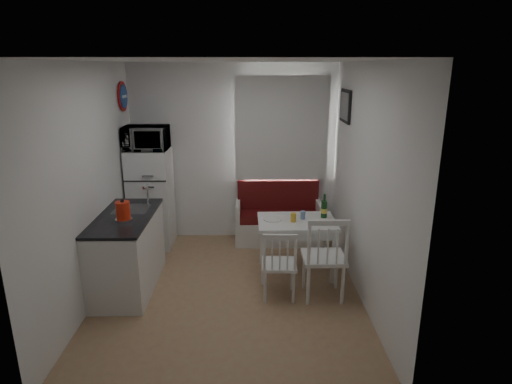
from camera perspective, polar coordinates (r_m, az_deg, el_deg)
The scene contains 22 objects.
floor at distance 5.16m, azimuth -3.53°, elevation -13.13°, with size 3.00×3.50×0.02m, color #9C7253.
ceiling at distance 4.49m, azimuth -4.14°, elevation 17.10°, with size 3.00×3.50×0.02m, color white.
wall_back at distance 6.36m, azimuth -3.00°, elevation 5.15°, with size 3.00×0.02×2.60m, color white.
wall_front at distance 3.02m, azimuth -5.53°, elevation -8.08°, with size 3.00×0.02×2.60m, color white.
wall_left at distance 4.97m, azimuth -21.34°, elevation 0.79°, with size 0.02×3.50×2.60m, color white.
wall_right at distance 4.82m, azimuth 14.31°, elevation 0.94°, with size 0.02×3.50×2.60m, color white.
window at distance 6.29m, azimuth 3.40°, elevation 8.01°, with size 1.22×0.06×1.47m, color white.
curtain at distance 6.21m, azimuth 3.45°, elevation 8.37°, with size 1.35×0.02×1.50m, color white.
kitchen_counter at distance 5.29m, azimuth -16.73°, elevation -7.56°, with size 0.62×1.32×1.16m.
wall_sign at distance 6.19m, azimuth -17.27°, elevation 12.08°, with size 0.40×0.40×0.03m, color navy.
picture_frame at distance 5.74m, azimuth 11.81°, elevation 11.16°, with size 0.04×0.52×0.42m, color black.
bench at distance 6.41m, azimuth 2.97°, elevation -4.05°, with size 1.27×0.49×0.91m.
dining_table at distance 5.34m, azimuth 5.44°, elevation -4.59°, with size 0.96×0.68×0.72m.
chair_left at distance 4.77m, azimuth 3.20°, elevation -8.83°, with size 0.40×0.38×0.44m.
chair_right at distance 4.77m, azimuth 9.29°, elevation -7.64°, with size 0.47×0.45×0.54m.
fridge at distance 6.33m, azimuth -13.78°, elevation -0.83°, with size 0.57×0.57×1.43m, color white.
microwave at distance 6.08m, azimuth -14.45°, elevation 6.98°, with size 0.59×0.40×0.33m, color white.
kettle at distance 4.91m, azimuth -17.31°, elevation -2.41°, with size 0.18×0.18×0.25m, color red.
wine_bottle at distance 5.40m, azimuth 9.09°, elevation -1.83°, with size 0.08×0.08×0.31m, color #133D19, non-canonical shape.
drinking_glass_orange at distance 5.24m, azimuth 4.99°, elevation -3.41°, with size 0.07×0.07×0.11m, color gold.
drinking_glass_blue at distance 5.35m, azimuth 6.27°, elevation -3.07°, with size 0.06×0.06×0.10m, color #7391C5.
plate at distance 5.31m, azimuth 2.21°, elevation -3.65°, with size 0.22×0.22×0.02m, color white.
Camera 1 is at (0.25, -4.48, 2.55)m, focal length 30.00 mm.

